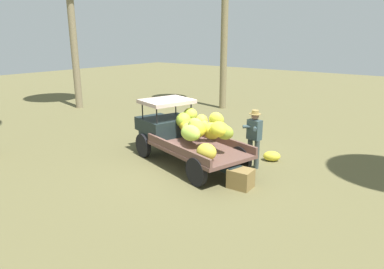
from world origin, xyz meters
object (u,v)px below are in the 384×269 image
Objects in this scene: loose_banana_bunch at (272,156)px; farmer at (254,135)px; wooden_crate at (241,178)px; truck at (184,132)px.

farmer is at bearing 75.50° from loose_banana_bunch.
loose_banana_bunch is (0.24, -2.32, -0.09)m from wooden_crate.
truck is 7.95× the size of wooden_crate.
wooden_crate is at bearing 28.24° from farmer.
wooden_crate is 1.10× the size of loose_banana_bunch.
truck is 2.55m from wooden_crate.
farmer is 1.72m from wooden_crate.
farmer is 1.20m from loose_banana_bunch.
farmer is at bearing -72.73° from wooden_crate.
wooden_crate is at bearing -179.45° from truck.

